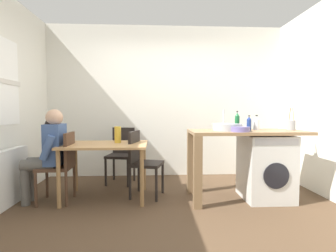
{
  "coord_description": "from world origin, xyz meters",
  "views": [
    {
      "loc": [
        -0.21,
        -2.86,
        1.17
      ],
      "look_at": [
        -0.03,
        0.45,
        0.98
      ],
      "focal_mm": 26.85,
      "sensor_mm": 36.0,
      "label": 1
    }
  ],
  "objects_px": {
    "seated_person": "(48,150)",
    "vase": "(118,135)",
    "dining_table": "(106,151)",
    "mixing_bowl": "(240,129)",
    "bottle_tall_green": "(237,121)",
    "chair_spare_by_wall": "(122,152)",
    "bottle_clear_small": "(256,123)",
    "washing_machine": "(265,167)",
    "chair_opposite": "(142,160)",
    "bottle_squat_brown": "(249,123)",
    "chair_person_seat": "(62,163)",
    "utensil_crock": "(291,125)"
  },
  "relations": [
    {
      "from": "mixing_bowl",
      "to": "dining_table",
      "type": "bearing_deg",
      "value": 169.21
    },
    {
      "from": "chair_spare_by_wall",
      "to": "bottle_tall_green",
      "type": "relative_size",
      "value": 3.48
    },
    {
      "from": "seated_person",
      "to": "bottle_clear_small",
      "type": "bearing_deg",
      "value": -90.74
    },
    {
      "from": "chair_person_seat",
      "to": "washing_machine",
      "type": "bearing_deg",
      "value": -93.12
    },
    {
      "from": "chair_spare_by_wall",
      "to": "bottle_clear_small",
      "type": "xyz_separation_m",
      "value": [
        1.93,
        -0.8,
        0.5
      ]
    },
    {
      "from": "chair_spare_by_wall",
      "to": "mixing_bowl",
      "type": "height_order",
      "value": "mixing_bowl"
    },
    {
      "from": "chair_opposite",
      "to": "mixing_bowl",
      "type": "xyz_separation_m",
      "value": [
        1.24,
        -0.4,
        0.45
      ]
    },
    {
      "from": "bottle_squat_brown",
      "to": "vase",
      "type": "relative_size",
      "value": 0.88
    },
    {
      "from": "chair_person_seat",
      "to": "washing_machine",
      "type": "distance_m",
      "value": 2.68
    },
    {
      "from": "dining_table",
      "to": "mixing_bowl",
      "type": "height_order",
      "value": "mixing_bowl"
    },
    {
      "from": "bottle_tall_green",
      "to": "dining_table",
      "type": "bearing_deg",
      "value": -177.63
    },
    {
      "from": "chair_opposite",
      "to": "bottle_tall_green",
      "type": "relative_size",
      "value": 3.48
    },
    {
      "from": "chair_spare_by_wall",
      "to": "chair_person_seat",
      "type": "bearing_deg",
      "value": 64.02
    },
    {
      "from": "chair_person_seat",
      "to": "utensil_crock",
      "type": "xyz_separation_m",
      "value": [
        3.05,
        0.02,
        0.48
      ]
    },
    {
      "from": "washing_machine",
      "to": "bottle_tall_green",
      "type": "bearing_deg",
      "value": 147.9
    },
    {
      "from": "bottle_squat_brown",
      "to": "bottle_clear_small",
      "type": "bearing_deg",
      "value": 23.1
    },
    {
      "from": "mixing_bowl",
      "to": "chair_person_seat",
      "type": "bearing_deg",
      "value": 174.19
    },
    {
      "from": "bottle_squat_brown",
      "to": "seated_person",
      "type": "bearing_deg",
      "value": -179.39
    },
    {
      "from": "dining_table",
      "to": "bottle_tall_green",
      "type": "bearing_deg",
      "value": 2.37
    },
    {
      "from": "chair_person_seat",
      "to": "vase",
      "type": "bearing_deg",
      "value": -76.62
    },
    {
      "from": "chair_opposite",
      "to": "mixing_bowl",
      "type": "height_order",
      "value": "mixing_bowl"
    },
    {
      "from": "washing_machine",
      "to": "mixing_bowl",
      "type": "distance_m",
      "value": 0.7
    },
    {
      "from": "chair_person_seat",
      "to": "bottle_clear_small",
      "type": "relative_size",
      "value": 4.46
    },
    {
      "from": "dining_table",
      "to": "bottle_clear_small",
      "type": "distance_m",
      "value": 2.08
    },
    {
      "from": "utensil_crock",
      "to": "vase",
      "type": "distance_m",
      "value": 2.36
    },
    {
      "from": "washing_machine",
      "to": "vase",
      "type": "height_order",
      "value": "vase"
    },
    {
      "from": "chair_spare_by_wall",
      "to": "bottle_clear_small",
      "type": "bearing_deg",
      "value": 168.83
    },
    {
      "from": "dining_table",
      "to": "mixing_bowl",
      "type": "distance_m",
      "value": 1.78
    },
    {
      "from": "dining_table",
      "to": "chair_spare_by_wall",
      "type": "relative_size",
      "value": 1.22
    },
    {
      "from": "seated_person",
      "to": "chair_opposite",
      "type": "bearing_deg",
      "value": -84.11
    },
    {
      "from": "washing_machine",
      "to": "bottle_tall_green",
      "type": "relative_size",
      "value": 3.33
    },
    {
      "from": "washing_machine",
      "to": "bottle_squat_brown",
      "type": "bearing_deg",
      "value": 165.88
    },
    {
      "from": "seated_person",
      "to": "vase",
      "type": "height_order",
      "value": "seated_person"
    },
    {
      "from": "chair_person_seat",
      "to": "chair_opposite",
      "type": "xyz_separation_m",
      "value": [
        1.02,
        0.17,
        0.0
      ]
    },
    {
      "from": "seated_person",
      "to": "utensil_crock",
      "type": "relative_size",
      "value": 4.01
    },
    {
      "from": "seated_person",
      "to": "washing_machine",
      "type": "distance_m",
      "value": 2.85
    },
    {
      "from": "chair_spare_by_wall",
      "to": "vase",
      "type": "distance_m",
      "value": 0.76
    },
    {
      "from": "bottle_tall_green",
      "to": "mixing_bowl",
      "type": "xyz_separation_m",
      "value": [
        -0.09,
        -0.4,
        -0.08
      ]
    },
    {
      "from": "dining_table",
      "to": "chair_opposite",
      "type": "bearing_deg",
      "value": 8.26
    },
    {
      "from": "dining_table",
      "to": "bottle_tall_green",
      "type": "distance_m",
      "value": 1.85
    },
    {
      "from": "chair_opposite",
      "to": "washing_machine",
      "type": "relative_size",
      "value": 1.05
    },
    {
      "from": "seated_person",
      "to": "vase",
      "type": "xyz_separation_m",
      "value": [
        0.86,
        0.2,
        0.18
      ]
    },
    {
      "from": "chair_opposite",
      "to": "bottle_squat_brown",
      "type": "xyz_separation_m",
      "value": [
        1.44,
        -0.15,
        0.5
      ]
    },
    {
      "from": "chair_opposite",
      "to": "chair_spare_by_wall",
      "type": "xyz_separation_m",
      "value": [
        -0.36,
        0.7,
        0.0
      ]
    },
    {
      "from": "washing_machine",
      "to": "chair_opposite",
      "type": "bearing_deg",
      "value": 173.16
    },
    {
      "from": "dining_table",
      "to": "utensil_crock",
      "type": "xyz_separation_m",
      "value": [
        2.5,
        -0.08,
        0.35
      ]
    },
    {
      "from": "utensil_crock",
      "to": "washing_machine",
      "type": "bearing_deg",
      "value": -171.9
    },
    {
      "from": "bottle_clear_small",
      "to": "dining_table",
      "type": "bearing_deg",
      "value": 179.36
    },
    {
      "from": "chair_person_seat",
      "to": "washing_machine",
      "type": "xyz_separation_m",
      "value": [
        2.68,
        -0.03,
        -0.08
      ]
    },
    {
      "from": "bottle_squat_brown",
      "to": "bottle_tall_green",
      "type": "bearing_deg",
      "value": 126.68
    }
  ]
}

